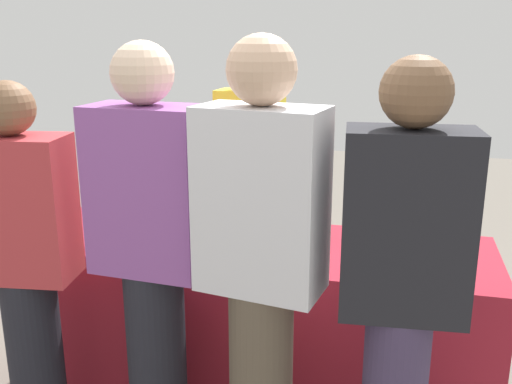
{
  "coord_description": "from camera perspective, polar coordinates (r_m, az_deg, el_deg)",
  "views": [
    {
      "loc": [
        0.62,
        -2.52,
        1.74
      ],
      "look_at": [
        0.0,
        0.0,
        1.01
      ],
      "focal_mm": 40.86,
      "sensor_mm": 36.0,
      "label": 1
    }
  ],
  "objects": [
    {
      "name": "wine_bottle_3",
      "position": [
        2.75,
        10.99,
        -2.9
      ],
      "size": [
        0.08,
        0.08,
        0.31
      ],
      "color": "black",
      "rests_on": "tasting_table"
    },
    {
      "name": "guest_0",
      "position": [
        2.54,
        -21.69,
        -6.36
      ],
      "size": [
        0.44,
        0.28,
        1.56
      ],
      "rotation": [
        0.0,
        0.0,
        0.13
      ],
      "color": "black",
      "rests_on": "ground_plane"
    },
    {
      "name": "wine_bottle_2",
      "position": [
        2.79,
        5.28,
        -2.53
      ],
      "size": [
        0.08,
        0.08,
        0.31
      ],
      "color": "black",
      "rests_on": "tasting_table"
    },
    {
      "name": "wine_glass_4",
      "position": [
        2.66,
        3.12,
        -3.53
      ],
      "size": [
        0.07,
        0.07,
        0.15
      ],
      "color": "silver",
      "rests_on": "tasting_table"
    },
    {
      "name": "ice_bucket",
      "position": [
        2.75,
        14.88,
        -3.48
      ],
      "size": [
        0.19,
        0.19,
        0.2
      ],
      "primitive_type": "cylinder",
      "color": "silver",
      "rests_on": "tasting_table"
    },
    {
      "name": "wine_bottle_1",
      "position": [
        2.89,
        0.51,
        -1.69
      ],
      "size": [
        0.08,
        0.08,
        0.32
      ],
      "color": "black",
      "rests_on": "tasting_table"
    },
    {
      "name": "wine_glass_5",
      "position": [
        2.59,
        4.91,
        -4.34
      ],
      "size": [
        0.06,
        0.06,
        0.13
      ],
      "color": "silver",
      "rests_on": "tasting_table"
    },
    {
      "name": "wine_glass_2",
      "position": [
        2.7,
        -1.58,
        -3.11
      ],
      "size": [
        0.08,
        0.08,
        0.15
      ],
      "color": "silver",
      "rests_on": "tasting_table"
    },
    {
      "name": "guest_3",
      "position": [
        2.02,
        14.07,
        -9.35
      ],
      "size": [
        0.43,
        0.26,
        1.67
      ],
      "rotation": [
        0.0,
        0.0,
        0.08
      ],
      "color": "#3F3351",
      "rests_on": "ground_plane"
    },
    {
      "name": "tasting_table",
      "position": [
        2.93,
        0.0,
        -11.97
      ],
      "size": [
        2.21,
        0.7,
        0.76
      ],
      "primitive_type": "cube",
      "color": "maroon",
      "rests_on": "ground_plane"
    },
    {
      "name": "wine_bottle_0",
      "position": [
        3.09,
        -10.37,
        -0.7
      ],
      "size": [
        0.07,
        0.07,
        0.34
      ],
      "color": "black",
      "rests_on": "tasting_table"
    },
    {
      "name": "ground_plane",
      "position": [
        3.13,
        0.0,
        -18.17
      ],
      "size": [
        12.0,
        12.0,
        0.0
      ],
      "primitive_type": "plane",
      "color": "slate"
    },
    {
      "name": "wine_glass_3",
      "position": [
        2.57,
        -0.03,
        -4.36
      ],
      "size": [
        0.07,
        0.07,
        0.14
      ],
      "color": "silver",
      "rests_on": "tasting_table"
    },
    {
      "name": "guest_1",
      "position": [
        2.28,
        -10.19,
        -5.65
      ],
      "size": [
        0.45,
        0.27,
        1.71
      ],
      "rotation": [
        0.0,
        0.0,
        -0.07
      ],
      "color": "black",
      "rests_on": "ground_plane"
    },
    {
      "name": "guest_2",
      "position": [
        2.06,
        0.51,
        -7.34
      ],
      "size": [
        0.46,
        0.3,
        1.73
      ],
      "rotation": [
        0.0,
        0.0,
        -0.17
      ],
      "color": "brown",
      "rests_on": "ground_plane"
    },
    {
      "name": "wine_glass_1",
      "position": [
        2.86,
        -11.4,
        -2.7
      ],
      "size": [
        0.06,
        0.06,
        0.13
      ],
      "color": "silver",
      "rests_on": "tasting_table"
    },
    {
      "name": "server_pouring",
      "position": [
        3.33,
        -0.59,
        1.09
      ],
      "size": [
        0.38,
        0.23,
        1.64
      ],
      "rotation": [
        0.0,
        0.0,
        3.06
      ],
      "color": "black",
      "rests_on": "ground_plane"
    },
    {
      "name": "wine_glass_0",
      "position": [
        2.85,
        -14.96,
        -2.72
      ],
      "size": [
        0.07,
        0.07,
        0.15
      ],
      "color": "silver",
      "rests_on": "tasting_table"
    }
  ]
}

